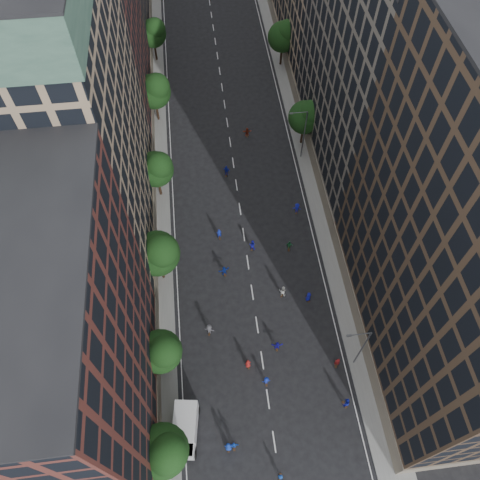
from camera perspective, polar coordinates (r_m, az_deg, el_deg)
The scene contains 37 objects.
ground at distance 69.87m, azimuth -0.39°, elevation 6.42°, with size 240.00×240.00×0.00m, color black.
sidewalk_left at distance 75.02m, azimuth -10.34°, elevation 9.90°, with size 4.00×105.00×0.15m, color slate.
sidewalk_right at distance 76.53m, azimuth 8.10°, elevation 11.48°, with size 4.00×105.00×0.15m, color slate.
bldg_left_a at distance 44.02m, azimuth -21.84°, elevation -12.89°, with size 14.00×22.00×30.00m, color #542620.
bldg_left_b at distance 55.75m, azimuth -20.09°, elevation 11.56°, with size 14.00×26.00×34.00m, color #90795E.
bldg_left_c at distance 75.39m, azimuth -17.90°, elevation 22.29°, with size 14.00×20.00×28.00m, color #542620.
bldg_right_a at distance 47.07m, azimuth 26.93°, elevation -1.40°, with size 14.00×30.00×36.00m, color #433224.
bldg_right_b at distance 65.56m, azimuth 16.88°, elevation 19.66°, with size 14.00×28.00×33.00m, color #5D554C.
tree_left_0 at distance 48.83m, azimuth -9.28°, elevation -24.12°, with size 5.20×5.20×8.83m.
tree_left_1 at distance 51.87m, azimuth -9.54°, elevation -13.24°, with size 4.80×4.80×8.21m.
tree_left_2 at distance 56.54m, azimuth -9.92°, elevation -1.52°, with size 5.60×5.60×9.45m.
tree_left_3 at distance 65.54m, azimuth -10.13°, elevation 8.61°, with size 5.00×5.00×8.58m.
tree_left_4 at distance 77.09m, azimuth -10.38°, elevation 17.53°, with size 5.40×5.40×9.08m.
tree_left_5 at distance 90.41m, azimuth -10.53°, elevation 23.65°, with size 4.80×4.80×8.33m.
tree_right_a at distance 72.86m, azimuth 8.09°, elevation 14.73°, with size 5.00×5.00×8.39m.
tree_right_b at distance 88.15m, azimuth 5.39°, elevation 23.59°, with size 5.20×5.20×8.83m.
streetlamp_near at distance 53.40m, azimuth 14.54°, elevation -12.49°, with size 2.64×0.22×9.06m.
streetlamp_far at distance 70.93m, azimuth 7.68°, elevation 12.88°, with size 2.64×0.22×9.06m.
cargo_van at distance 53.48m, azimuth -6.71°, elevation -21.88°, with size 3.33×5.78×2.92m.
skater_0 at distance 53.49m, azimuth -1.42°, elevation -23.89°, with size 0.89×0.58×1.83m, color #1434A6.
skater_1 at distance 53.38m, azimuth 4.96°, elevation -26.83°, with size 0.57×0.37×1.56m, color #1442A9.
skater_2 at distance 55.63m, azimuth 12.78°, elevation -18.77°, with size 0.90×0.70×1.85m, color #141BA3.
skater_3 at distance 55.29m, azimuth 3.21°, elevation -16.79°, with size 0.97×0.56×1.50m, color #142AAA.
skater_4 at distance 53.57m, azimuth -0.73°, elevation -23.75°, with size 1.00×0.41×1.70m, color #1645B8.
skater_5 at distance 56.70m, azimuth 4.55°, elevation -12.73°, with size 1.41×0.45×1.52m, color #1913A2.
skater_6 at distance 55.79m, azimuth 0.98°, elevation -14.85°, with size 0.76×0.49×1.55m, color #A21D1B.
skater_7 at distance 56.86m, azimuth 11.77°, elevation -14.36°, with size 0.64×0.42×1.76m, color maroon.
skater_8 at distance 59.49m, azimuth 5.21°, elevation -6.22°, with size 0.92×0.72×1.90m, color #BABBB6.
skater_9 at distance 57.22m, azimuth -3.77°, elevation -10.84°, with size 1.19×0.68×1.84m, color #49484E.
skater_10 at distance 63.15m, azimuth 6.04°, elevation -0.68°, with size 0.98×0.41×1.66m, color #216E3B.
skater_11 at distance 60.83m, azimuth -1.94°, elevation -3.78°, with size 1.51×0.48×1.63m, color navy.
skater_12 at distance 59.66m, azimuth 8.35°, elevation -6.86°, with size 0.80×0.52×1.63m, color #121598.
skater_13 at distance 63.85m, azimuth -2.57°, elevation 0.76°, with size 0.64×0.42×1.77m, color #152AAE.
skater_14 at distance 62.80m, azimuth 1.51°, elevation -0.60°, with size 0.87×0.68×1.79m, color #1314A0.
skater_15 at distance 66.86m, azimuth 6.94°, elevation 3.86°, with size 1.12×0.64×1.73m, color #1419A6.
skater_16 at distance 70.79m, azimuth -1.65°, elevation 8.42°, with size 1.11×0.46×1.89m, color #1722BC.
skater_17 at distance 76.73m, azimuth 0.88°, elevation 13.01°, with size 1.44×0.46×1.55m, color #9F331A.
Camera 1 is at (-4.75, -4.51, 53.65)m, focal length 35.00 mm.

